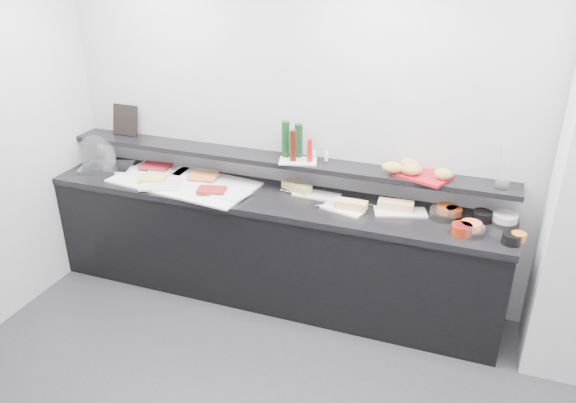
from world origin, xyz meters
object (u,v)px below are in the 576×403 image
(bread_tray, at_px, (422,175))
(carafe, at_px, (505,168))
(framed_print, at_px, (125,120))
(cloche_base, at_px, (107,168))
(condiment_tray, at_px, (298,161))
(sandwich_plate_mid, at_px, (343,209))

(bread_tray, bearing_deg, carafe, 17.25)
(framed_print, height_order, carafe, carafe)
(cloche_base, bearing_deg, carafe, -15.14)
(framed_print, bearing_deg, condiment_tray, -1.13)
(sandwich_plate_mid, bearing_deg, bread_tray, 39.49)
(sandwich_plate_mid, relative_size, framed_print, 1.20)
(cloche_base, height_order, condiment_tray, condiment_tray)
(condiment_tray, relative_size, carafe, 0.94)
(framed_print, relative_size, condiment_tray, 0.92)
(carafe, bearing_deg, condiment_tray, -179.98)
(condiment_tray, height_order, carafe, carafe)
(framed_print, bearing_deg, sandwich_plate_mid, -6.04)
(sandwich_plate_mid, bearing_deg, framed_print, -173.25)
(sandwich_plate_mid, bearing_deg, cloche_base, -166.45)
(bread_tray, bearing_deg, condiment_tray, -158.07)
(sandwich_plate_mid, distance_m, condiment_tray, 0.52)
(condiment_tray, distance_m, bread_tray, 0.93)
(bread_tray, xyz_separation_m, carafe, (0.54, -0.03, 0.14))
(cloche_base, bearing_deg, sandwich_plate_mid, -19.42)
(carafe, bearing_deg, bread_tray, 177.06)
(cloche_base, bearing_deg, bread_tray, -14.01)
(condiment_tray, distance_m, carafe, 1.47)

